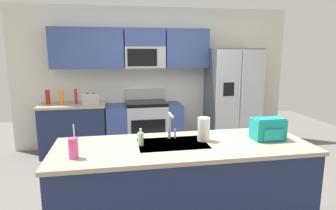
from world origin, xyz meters
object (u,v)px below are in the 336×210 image
(range_oven, at_px, (145,126))
(backpack, at_px, (268,129))
(pepper_mill, at_px, (76,96))
(paper_towel_roll, at_px, (204,129))
(bottle_orange, at_px, (62,98))
(refrigerator, at_px, (232,98))
(sink_faucet, at_px, (170,123))
(toaster, at_px, (91,99))
(bottle_red, at_px, (48,97))
(drink_cup_pink, at_px, (73,148))
(soap_dispenser, at_px, (141,139))

(range_oven, xyz_separation_m, backpack, (1.03, -2.51, 0.57))
(pepper_mill, relative_size, paper_towel_roll, 1.08)
(bottle_orange, bearing_deg, range_oven, 1.78)
(refrigerator, bearing_deg, sink_faucet, -125.82)
(range_oven, relative_size, backpack, 4.25)
(sink_faucet, bearing_deg, toaster, 113.20)
(bottle_red, relative_size, paper_towel_roll, 1.01)
(range_oven, xyz_separation_m, bottle_orange, (-1.42, -0.04, 0.57))
(toaster, bearing_deg, range_oven, 3.23)
(range_oven, bearing_deg, bottle_red, 178.08)
(range_oven, height_order, refrigerator, refrigerator)
(refrigerator, bearing_deg, range_oven, 177.52)
(sink_faucet, height_order, backpack, sink_faucet)
(sink_faucet, xyz_separation_m, backpack, (0.99, -0.19, -0.05))
(toaster, xyz_separation_m, bottle_orange, (-0.48, 0.01, 0.02))
(range_oven, distance_m, drink_cup_pink, 2.89)
(bottle_red, bearing_deg, range_oven, -1.92)
(drink_cup_pink, bearing_deg, toaster, 91.21)
(bottle_orange, relative_size, bottle_red, 0.91)
(bottle_red, bearing_deg, paper_towel_roll, -50.77)
(backpack, bearing_deg, sink_faucet, 169.02)
(pepper_mill, relative_size, bottle_orange, 1.18)
(toaster, height_order, bottle_orange, bottle_orange)
(refrigerator, height_order, bottle_red, refrigerator)
(bottle_orange, relative_size, drink_cup_pink, 0.74)
(toaster, distance_m, sink_faucet, 2.47)
(bottle_orange, bearing_deg, pepper_mill, 10.21)
(sink_faucet, distance_m, paper_towel_roll, 0.35)
(pepper_mill, height_order, bottle_orange, pepper_mill)
(refrigerator, distance_m, drink_cup_pink, 3.65)
(toaster, bearing_deg, soap_dispenser, -74.93)
(refrigerator, height_order, soap_dispenser, refrigerator)
(bottle_red, relative_size, soap_dispenser, 1.43)
(range_oven, relative_size, toaster, 4.86)
(soap_dispenser, bearing_deg, pepper_mill, 110.16)
(pepper_mill, bearing_deg, paper_towel_roll, -57.40)
(bottle_orange, height_order, drink_cup_pink, drink_cup_pink)
(bottle_red, xyz_separation_m, soap_dispenser, (1.38, -2.52, -0.05))
(drink_cup_pink, relative_size, soap_dispenser, 1.76)
(paper_towel_roll, bearing_deg, bottle_orange, 126.77)
(range_oven, distance_m, toaster, 1.08)
(pepper_mill, height_order, paper_towel_roll, pepper_mill)
(paper_towel_roll, bearing_deg, backpack, -7.22)
(pepper_mill, height_order, backpack, pepper_mill)
(toaster, distance_m, drink_cup_pink, 2.65)
(toaster, height_order, paper_towel_roll, paper_towel_roll)
(range_oven, bearing_deg, bottle_orange, -178.22)
(sink_faucet, relative_size, soap_dispenser, 1.66)
(range_oven, xyz_separation_m, paper_towel_roll, (0.36, -2.42, 0.58))
(refrigerator, xyz_separation_m, bottle_red, (-3.32, 0.13, 0.10))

